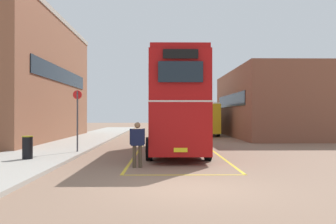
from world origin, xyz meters
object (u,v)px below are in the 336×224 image
object	(u,v)px
litter_bin	(27,147)
bus_stop_sign	(77,115)
single_deck_bus	(201,118)
pedestrian_boarding	(137,141)
double_decker_bus	(176,104)

from	to	relation	value
litter_bin	bus_stop_sign	size ratio (longest dim) A/B	0.31
single_deck_bus	pedestrian_boarding	size ratio (longest dim) A/B	5.31
double_decker_bus	pedestrian_boarding	size ratio (longest dim) A/B	6.22
double_decker_bus	single_deck_bus	world-z (taller)	double_decker_bus
litter_bin	single_deck_bus	bearing A→B (deg)	66.10
single_deck_bus	pedestrian_boarding	bearing A→B (deg)	-101.83
double_decker_bus	litter_bin	size ratio (longest dim) A/B	11.06
double_decker_bus	pedestrian_boarding	xyz separation A→B (m)	(-1.66, -5.47, -1.54)
double_decker_bus	pedestrian_boarding	world-z (taller)	double_decker_bus
pedestrian_boarding	litter_bin	world-z (taller)	pedestrian_boarding
double_decker_bus	litter_bin	world-z (taller)	double_decker_bus
double_decker_bus	bus_stop_sign	xyz separation A→B (m)	(-4.92, -0.65, -0.57)
double_decker_bus	single_deck_bus	xyz separation A→B (m)	(3.16, 17.57, -0.87)
double_decker_bus	single_deck_bus	size ratio (longest dim) A/B	1.17
single_deck_bus	bus_stop_sign	world-z (taller)	bus_stop_sign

